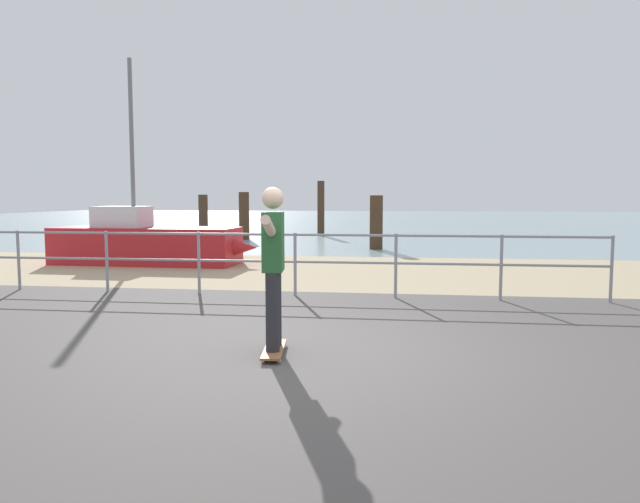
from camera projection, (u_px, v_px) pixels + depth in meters
ground_plane at (296, 388)px, 5.14m from camera, size 24.00×10.00×0.04m
beach_strip at (360, 272)px, 13.03m from camera, size 24.00×6.00×0.04m
sea_surface at (388, 220)px, 40.66m from camera, size 72.00×50.00×0.04m
railing_fence at (199, 253)px, 9.94m from camera, size 13.09×0.05×1.05m
sailboat at (153, 243)px, 14.31m from camera, size 4.98×1.53×4.87m
skateboard at (274, 350)px, 6.15m from camera, size 0.29×0.82×0.08m
skateboarder at (273, 258)px, 6.06m from camera, size 0.26×1.45×1.65m
groyne_post_0 at (203, 215)px, 25.53m from camera, size 0.39×0.39×1.71m
groyne_post_1 at (244, 216)px, 22.41m from camera, size 0.38×0.38×1.80m
groyne_post_2 at (321, 208)px, 24.73m from camera, size 0.29×0.29×2.27m
groyne_post_3 at (376, 223)px, 18.30m from camera, size 0.40×0.40×1.67m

